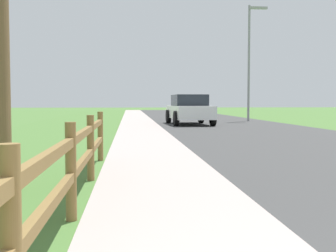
# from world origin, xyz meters

# --- Properties ---
(ground_plane) EXTENTS (120.00, 120.00, 0.00)m
(ground_plane) POSITION_xyz_m (0.00, 25.00, 0.00)
(ground_plane) COLOR #476F32
(road_asphalt) EXTENTS (7.00, 66.00, 0.01)m
(road_asphalt) POSITION_xyz_m (3.50, 27.00, 0.00)
(road_asphalt) COLOR #393939
(road_asphalt) RESTS_ON ground
(curb_concrete) EXTENTS (6.00, 66.00, 0.01)m
(curb_concrete) POSITION_xyz_m (-3.00, 27.00, 0.00)
(curb_concrete) COLOR #A99A94
(curb_concrete) RESTS_ON ground
(grass_verge) EXTENTS (5.00, 66.00, 0.00)m
(grass_verge) POSITION_xyz_m (-4.50, 27.00, 0.01)
(grass_verge) COLOR #476F32
(grass_verge) RESTS_ON ground
(rail_fence) EXTENTS (0.11, 8.96, 1.00)m
(rail_fence) POSITION_xyz_m (-2.08, 3.88, 0.58)
(rail_fence) COLOR brown
(rail_fence) RESTS_ON ground
(parked_suv_white) EXTENTS (2.22, 4.60, 1.56)m
(parked_suv_white) POSITION_xyz_m (1.64, 22.01, 0.79)
(parked_suv_white) COLOR white
(parked_suv_white) RESTS_ON ground
(street_lamp) EXTENTS (1.17, 0.20, 7.01)m
(street_lamp) POSITION_xyz_m (5.86, 25.46, 4.12)
(street_lamp) COLOR gray
(street_lamp) RESTS_ON ground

